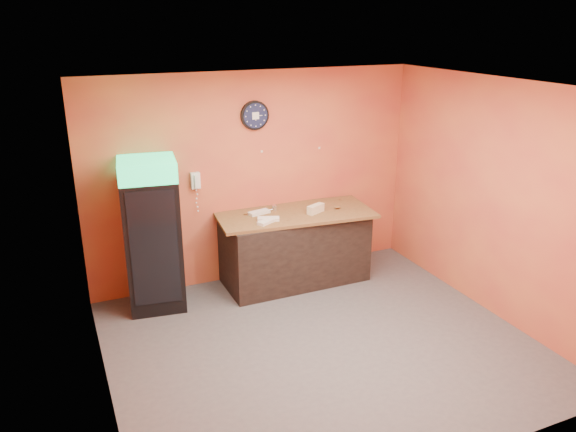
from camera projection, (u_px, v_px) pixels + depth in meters
floor at (321, 344)px, 6.22m from camera, size 4.50×4.50×0.00m
back_wall at (255, 178)px, 7.48m from camera, size 4.50×0.02×2.80m
left_wall at (94, 262)px, 4.90m from camera, size 0.02×4.00×2.80m
right_wall at (493, 199)px, 6.61m from camera, size 0.02×4.00×2.80m
ceiling at (327, 87)px, 5.28m from camera, size 4.50×4.00×0.02m
beverage_cooler at (154, 238)px, 6.75m from camera, size 0.74×0.75×1.88m
prep_counter at (295, 248)px, 7.58m from camera, size 1.90×0.85×0.95m
wall_clock at (255, 115)px, 7.18m from camera, size 0.38×0.06×0.38m
wall_phone at (196, 181)px, 7.10m from camera, size 0.11×0.10×0.21m
butcher_paper at (295, 214)px, 7.41m from camera, size 2.13×1.12×0.04m
sub_roll_stack at (316, 209)px, 7.37m from camera, size 0.28×0.19×0.11m
wrapped_sandwich_left at (267, 221)px, 7.02m from camera, size 0.28×0.22×0.04m
wrapped_sandwich_mid at (268, 219)px, 7.11m from camera, size 0.30×0.20×0.04m
wrapped_sandwich_right at (259, 212)px, 7.34m from camera, size 0.30×0.17×0.04m
kitchen_tool at (274, 208)px, 7.48m from camera, size 0.07×0.07×0.07m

